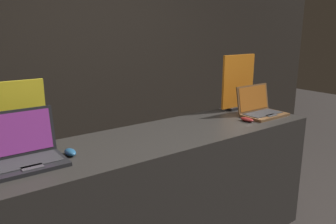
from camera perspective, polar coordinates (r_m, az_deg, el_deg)
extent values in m
cube|color=black|center=(3.58, -15.66, 10.37)|extent=(8.00, 0.05, 2.80)
cube|color=#282623|center=(2.41, 0.34, -14.19)|extent=(2.24, 0.63, 0.92)
cube|color=black|center=(1.84, -23.08, -8.42)|extent=(0.37, 0.25, 0.02)
cube|color=#2D2D30|center=(1.86, -23.26, -7.88)|extent=(0.32, 0.18, 0.00)
cube|color=#3F3F42|center=(1.77, -22.54, -8.88)|extent=(0.10, 0.06, 0.00)
cube|color=black|center=(1.93, -24.47, -3.28)|extent=(0.37, 0.05, 0.25)
cube|color=#8C338C|center=(1.93, -24.43, -3.30)|extent=(0.33, 0.04, 0.22)
ellipsoid|color=navy|center=(1.92, -16.68, -6.73)|extent=(0.06, 0.10, 0.04)
cube|color=black|center=(2.09, -24.83, -5.88)|extent=(0.20, 0.07, 0.02)
cube|color=gold|center=(2.04, -25.42, -0.48)|extent=(0.36, 0.02, 0.38)
cube|color=brown|center=(2.76, 16.48, -0.52)|extent=(0.37, 0.22, 0.02)
cube|color=#2D2D30|center=(2.77, 16.23, -0.21)|extent=(0.32, 0.15, 0.00)
cube|color=#3F3F42|center=(2.72, 17.60, -0.55)|extent=(0.10, 0.05, 0.00)
cube|color=brown|center=(2.81, 14.55, 2.36)|extent=(0.37, 0.05, 0.22)
cube|color=#A5591E|center=(2.81, 14.66, 2.36)|extent=(0.33, 0.04, 0.19)
ellipsoid|color=maroon|center=(2.58, 13.58, -1.26)|extent=(0.06, 0.12, 0.03)
cube|color=black|center=(2.95, 11.89, 0.71)|extent=(0.20, 0.07, 0.02)
cube|color=orange|center=(2.90, 12.13, 5.28)|extent=(0.37, 0.02, 0.45)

